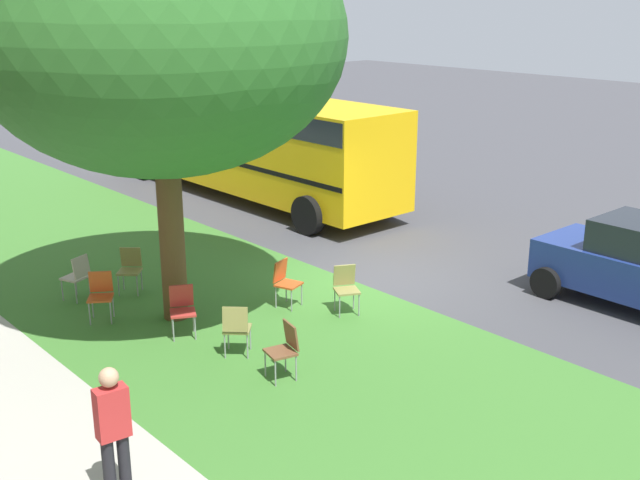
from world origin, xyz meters
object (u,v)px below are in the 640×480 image
street_tree (160,37)px  chair_5 (285,346)px  chair_1 (236,326)px  chair_3 (101,292)px  pedestrian_1 (114,431)px  chair_2 (77,274)px  chair_4 (285,280)px  chair_6 (346,285)px  school_bus (249,135)px  chair_7 (182,307)px  chair_0 (130,267)px

street_tree → chair_5: (-3.10, 0.01, -4.35)m
chair_1 → chair_3: (2.79, 0.93, 0.00)m
street_tree → chair_3: bearing=53.3°
chair_1 → pedestrian_1: bearing=124.0°
chair_2 → pedestrian_1: 6.59m
chair_4 → chair_6: bearing=-146.4°
chair_2 → chair_5: same height
street_tree → chair_6: size_ratio=8.11×
chair_4 → chair_3: bearing=59.4°
chair_2 → school_bus: size_ratio=0.08×
chair_6 → chair_7: size_ratio=1.00×
chair_1 → chair_6: bearing=-86.3°
chair_6 → chair_2: bearing=41.6°
chair_2 → street_tree: bearing=-154.2°
street_tree → chair_0: bearing=-0.6°
chair_5 → chair_4: bearing=-39.4°
chair_7 → school_bus: 9.76m
chair_4 → school_bus: 8.57m
chair_2 → chair_6: size_ratio=1.00×
street_tree → chair_0: size_ratio=8.11×
chair_0 → chair_3: 1.38m
chair_2 → chair_7: bearing=-167.2°
chair_1 → chair_2: same height
chair_1 → school_bus: size_ratio=0.08×
chair_0 → school_bus: bearing=-54.0°
chair_4 → school_bus: (7.16, -4.54, 1.24)m
chair_5 → school_bus: school_bus is taller
chair_4 → chair_7: bearing=86.2°
chair_4 → chair_2: bearing=44.0°
chair_1 → chair_5: (-1.09, -0.10, 0.00)m
chair_1 → school_bus: (8.28, -6.45, 1.24)m
chair_0 → chair_7: same height
chair_3 → chair_6: bearing=-127.2°
street_tree → school_bus: street_tree is taller
chair_0 → pedestrian_1: size_ratio=0.52×
school_bus → chair_1: bearing=142.1°
chair_0 → chair_4: size_ratio=1.00×
street_tree → chair_5: street_tree is taller
chair_0 → chair_2: same height
chair_0 → chair_3: size_ratio=1.00×
chair_3 → school_bus: school_bus is taller
street_tree → pedestrian_1: 6.65m
street_tree → chair_5: bearing=179.7°
chair_0 → chair_4: same height
chair_0 → chair_7: bearing=172.0°
street_tree → chair_6: (-1.85, -2.43, -4.35)m
chair_5 → street_tree: bearing=-0.3°
chair_4 → chair_6: size_ratio=1.00×
pedestrian_1 → street_tree: bearing=-38.5°
chair_5 → chair_6: same height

